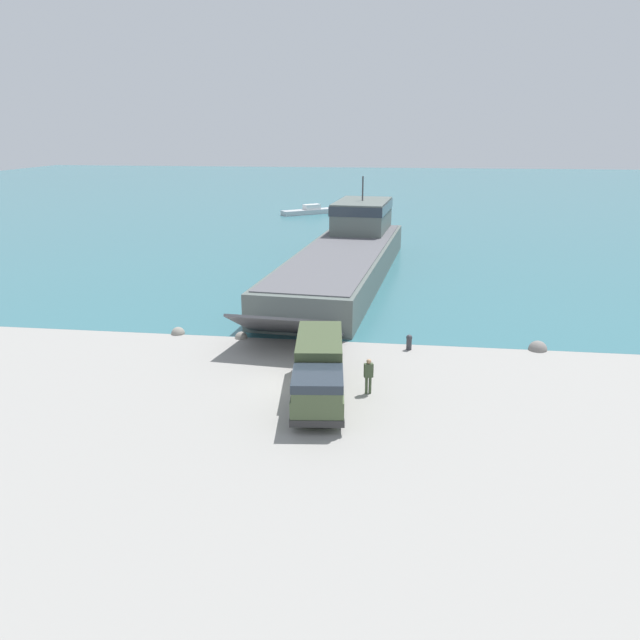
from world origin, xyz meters
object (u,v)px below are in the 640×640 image
Objects in this scene: moored_boat_a at (309,211)px; landing_craft at (347,252)px; mooring_bollard at (409,342)px; military_truck at (319,370)px; soldier_on_ramp at (369,374)px.

landing_craft is at bearing 155.96° from moored_boat_a.
landing_craft reaches higher than mooring_bollard.
military_truck is 2.49m from soldier_on_ramp.
mooring_bollard is at bearing 143.28° from military_truck.
military_truck is 8.69m from mooring_bollard.
military_truck is 4.50× the size of soldier_on_ramp.
moored_boat_a is at bearing 108.26° from landing_craft.
landing_craft reaches higher than military_truck.
landing_craft is 39.58× the size of mooring_bollard.
military_truck reaches higher than moored_boat_a.
moored_boat_a is (-10.76, 67.30, -0.95)m from military_truck.
mooring_bollard is (15.11, -59.83, 0.03)m from moored_boat_a.
mooring_bollard is (4.34, 7.47, -0.93)m from military_truck.
moored_boat_a is at bearing 175.54° from soldier_on_ramp.
mooring_bollard is at bearing 147.82° from soldier_on_ramp.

